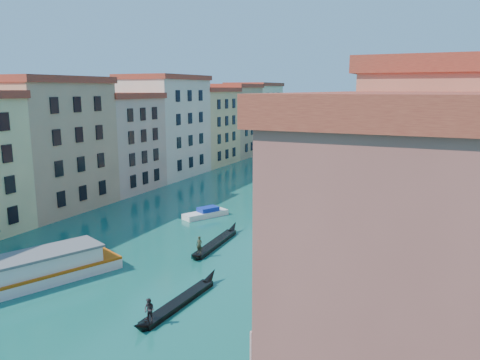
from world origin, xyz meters
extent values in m
cube|color=tan|center=(-26.00, 39.50, 9.50)|extent=(12.00, 17.00, 19.00)
cube|color=maroon|center=(-26.00, 39.50, 19.50)|extent=(12.80, 17.40, 1.00)
cube|color=tan|center=(-26.00, 55.00, 8.25)|extent=(12.00, 14.00, 16.50)
cube|color=maroon|center=(-26.00, 55.00, 17.00)|extent=(12.80, 14.40, 1.00)
cube|color=beige|center=(-26.00, 71.00, 10.00)|extent=(12.00, 18.00, 20.00)
cube|color=maroon|center=(-26.00, 71.00, 20.50)|extent=(12.80, 18.40, 1.00)
cube|color=tan|center=(-26.00, 88.00, 8.75)|extent=(12.00, 16.00, 17.50)
cube|color=maroon|center=(-26.00, 88.00, 18.00)|extent=(12.80, 16.40, 1.00)
cube|color=tan|center=(-26.00, 103.50, 9.25)|extent=(12.00, 15.00, 18.50)
cube|color=maroon|center=(-26.00, 103.50, 19.00)|extent=(12.80, 15.40, 1.00)
cube|color=beige|center=(-26.00, 119.50, 9.50)|extent=(12.00, 17.00, 19.00)
cube|color=maroon|center=(-26.00, 119.50, 19.50)|extent=(12.80, 17.40, 1.00)
cube|color=#94473D|center=(30.00, 7.50, 8.50)|extent=(12.00, 15.00, 17.00)
cube|color=maroon|center=(30.00, 7.50, 17.50)|extent=(12.80, 15.40, 1.00)
cube|color=#BD6A4E|center=(30.00, 23.50, 9.50)|extent=(12.00, 17.00, 19.00)
cube|color=maroon|center=(30.00, 23.50, 19.50)|extent=(12.80, 17.40, 1.00)
cube|color=tan|center=(30.00, 39.00, 8.25)|extent=(12.00, 14.00, 16.50)
cube|color=maroon|center=(30.00, 39.00, 17.00)|extent=(12.80, 14.40, 1.00)
cube|color=#A45043|center=(30.00, 54.00, 9.00)|extent=(12.00, 16.00, 18.00)
cube|color=maroon|center=(30.00, 54.00, 18.50)|extent=(12.80, 16.40, 1.00)
cube|color=tan|center=(30.00, 71.00, 10.00)|extent=(12.00, 18.00, 20.00)
cube|color=maroon|center=(30.00, 71.00, 20.50)|extent=(12.80, 18.40, 1.00)
cube|color=#9A5C45|center=(30.00, 87.50, 8.75)|extent=(12.00, 15.00, 17.50)
cube|color=maroon|center=(30.00, 87.50, 18.00)|extent=(12.80, 15.40, 1.00)
cube|color=#D8B784|center=(30.00, 103.00, 9.25)|extent=(12.00, 16.00, 18.50)
cube|color=maroon|center=(30.00, 103.00, 19.00)|extent=(12.80, 16.40, 1.00)
cube|color=#9E664C|center=(30.00, 119.50, 9.75)|extent=(12.00, 17.00, 19.50)
cube|color=maroon|center=(30.00, 119.50, 20.00)|extent=(12.80, 17.40, 1.00)
cube|color=#AEA28C|center=(22.00, 65.00, 0.50)|extent=(4.00, 140.00, 1.00)
cube|color=maroon|center=(22.20, 23.50, 3.00)|extent=(3.20, 15.30, 0.25)
cylinder|color=slate|center=(20.80, 18.40, 1.50)|extent=(0.12, 0.12, 3.00)
cylinder|color=slate|center=(20.80, 28.60, 1.50)|extent=(0.12, 0.12, 3.00)
cube|color=maroon|center=(22.20, 39.00, 3.00)|extent=(3.20, 12.60, 0.25)
cylinder|color=slate|center=(20.80, 34.80, 1.50)|extent=(0.12, 0.12, 3.00)
cylinder|color=slate|center=(20.80, 43.20, 1.50)|extent=(0.12, 0.12, 3.00)
cylinder|color=brown|center=(18.50, 13.00, 1.30)|extent=(0.24, 0.24, 3.20)
cylinder|color=brown|center=(19.10, 14.00, 1.30)|extent=(0.24, 0.24, 3.20)
cylinder|color=brown|center=(19.70, 15.00, 1.30)|extent=(0.24, 0.24, 3.20)
cylinder|color=brown|center=(18.50, 25.00, 1.30)|extent=(0.24, 0.24, 3.20)
cylinder|color=brown|center=(19.10, 26.00, 1.30)|extent=(0.24, 0.24, 3.20)
cylinder|color=brown|center=(19.70, 27.00, 1.30)|extent=(0.24, 0.24, 3.20)
cylinder|color=brown|center=(18.50, 39.00, 1.30)|extent=(0.24, 0.24, 3.20)
cylinder|color=brown|center=(19.10, 40.00, 1.30)|extent=(0.24, 0.24, 3.20)
cylinder|color=brown|center=(19.70, 41.00, 1.30)|extent=(0.24, 0.24, 3.20)
cylinder|color=brown|center=(18.50, 57.00, 1.30)|extent=(0.24, 0.24, 3.20)
cylinder|color=brown|center=(19.10, 58.00, 1.30)|extent=(0.24, 0.24, 3.20)
cylinder|color=brown|center=(19.70, 59.00, 1.30)|extent=(0.24, 0.24, 3.20)
cube|color=silver|center=(-6.53, 16.04, 0.59)|extent=(11.61, 19.68, 1.17)
cube|color=silver|center=(-6.53, 16.04, 1.85)|extent=(9.65, 15.90, 1.56)
cube|color=slate|center=(-6.53, 16.04, 2.78)|extent=(10.10, 16.46, 0.24)
cube|color=#BE510B|center=(-6.53, 16.04, 1.12)|extent=(11.65, 19.70, 0.24)
cube|color=silver|center=(-1.51, 76.19, 0.67)|extent=(6.27, 22.50, 1.33)
cube|color=silver|center=(-1.51, 76.19, 2.11)|extent=(5.46, 18.02, 1.78)
cube|color=slate|center=(-1.51, 76.19, 3.17)|extent=(5.82, 18.60, 0.28)
cube|color=#BE510B|center=(-1.51, 76.19, 1.28)|extent=(6.32, 22.50, 0.28)
cube|color=black|center=(4.73, 34.45, 0.24)|extent=(1.75, 10.07, 0.50)
cone|color=black|center=(4.44, 40.01, 0.67)|extent=(1.12, 2.29, 1.87)
cone|color=black|center=(5.03, 28.89, 0.56)|extent=(1.10, 1.90, 1.65)
imported|color=#272D1D|center=(4.96, 30.22, 1.41)|extent=(0.72, 0.50, 1.92)
cube|color=black|center=(9.06, 19.38, 0.23)|extent=(1.63, 9.52, 0.47)
cone|color=black|center=(9.32, 24.64, 0.63)|extent=(1.05, 2.16, 1.77)
cone|color=black|center=(8.80, 14.12, 0.53)|extent=(1.03, 1.80, 1.56)
imported|color=#2E2628|center=(8.86, 15.38, 1.33)|extent=(0.92, 0.73, 1.82)
cube|color=black|center=(9.06, 65.73, 0.23)|extent=(1.20, 9.33, 0.47)
cone|color=black|center=(9.09, 70.91, 0.62)|extent=(0.95, 2.09, 1.74)
cone|color=black|center=(9.03, 60.55, 0.52)|extent=(0.94, 1.73, 1.53)
cube|color=silver|center=(-2.36, 44.96, 0.38)|extent=(5.00, 6.90, 0.77)
cube|color=#132B9B|center=(-2.14, 45.38, 1.05)|extent=(2.87, 3.34, 0.67)
cube|color=silver|center=(10.53, 90.23, 0.36)|extent=(3.37, 6.59, 0.72)
cube|color=#132B9B|center=(10.43, 90.66, 0.99)|extent=(2.19, 3.00, 0.63)
camera|label=1|loc=(29.18, -12.28, 18.13)|focal=35.00mm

